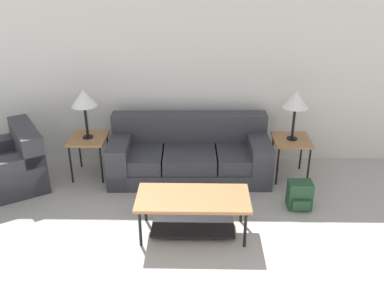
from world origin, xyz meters
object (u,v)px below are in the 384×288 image
at_px(armchair, 4,168).
at_px(side_table_right, 291,143).
at_px(table_lamp_right, 296,100).
at_px(backpack, 300,195).
at_px(couch, 190,156).
at_px(side_table_left, 88,141).
at_px(coffee_table, 193,206).
at_px(table_lamp_left, 84,99).

bearing_deg(armchair, side_table_right, 5.24).
bearing_deg(table_lamp_right, backpack, -91.39).
bearing_deg(armchair, couch, 8.88).
xyz_separation_m(couch, side_table_left, (-1.39, -0.03, 0.22)).
xyz_separation_m(side_table_right, table_lamp_right, (0.00, 0.00, 0.61)).
relative_size(armchair, coffee_table, 1.12).
bearing_deg(backpack, table_lamp_left, 163.95).
xyz_separation_m(couch, backpack, (1.37, -0.83, -0.13)).
bearing_deg(table_lamp_left, table_lamp_right, 0.00).
height_order(armchair, table_lamp_left, table_lamp_left).
relative_size(armchair, table_lamp_left, 2.04).
distance_m(couch, side_table_right, 1.41).
distance_m(side_table_left, table_lamp_right, 2.85).
bearing_deg(backpack, side_table_right, 88.61).
height_order(side_table_left, table_lamp_left, table_lamp_left).
distance_m(armchair, table_lamp_right, 3.95).
xyz_separation_m(side_table_left, backpack, (2.76, -0.80, -0.35)).
bearing_deg(coffee_table, table_lamp_left, 137.23).
relative_size(side_table_left, table_lamp_right, 0.85).
height_order(table_lamp_right, backpack, table_lamp_right).
distance_m(side_table_right, backpack, 0.87).
xyz_separation_m(coffee_table, backpack, (1.30, 0.56, -0.18)).
bearing_deg(side_table_right, table_lamp_right, 75.96).
bearing_deg(backpack, table_lamp_right, 88.61).
height_order(couch, side_table_right, couch).
bearing_deg(table_lamp_right, armchair, -174.76).
distance_m(table_lamp_left, backpack, 3.03).
relative_size(table_lamp_right, backpack, 1.97).
distance_m(side_table_left, table_lamp_left, 0.61).
xyz_separation_m(table_lamp_right, backpack, (-0.02, -0.80, -0.96)).
distance_m(table_lamp_right, backpack, 1.25).
xyz_separation_m(coffee_table, table_lamp_left, (-1.46, 1.35, 0.78)).
xyz_separation_m(table_lamp_left, table_lamp_right, (2.78, 0.00, 0.00)).
xyz_separation_m(couch, table_lamp_left, (-1.39, -0.03, 0.83)).
height_order(armchair, side_table_left, armchair).
bearing_deg(couch, coffee_table, -87.04).
relative_size(couch, side_table_left, 3.85).
xyz_separation_m(coffee_table, side_table_right, (1.32, 1.35, 0.16)).
bearing_deg(table_lamp_left, side_table_left, -90.00).
height_order(armchair, table_lamp_right, table_lamp_right).
bearing_deg(table_lamp_right, couch, 178.75).
bearing_deg(backpack, armchair, 173.40).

